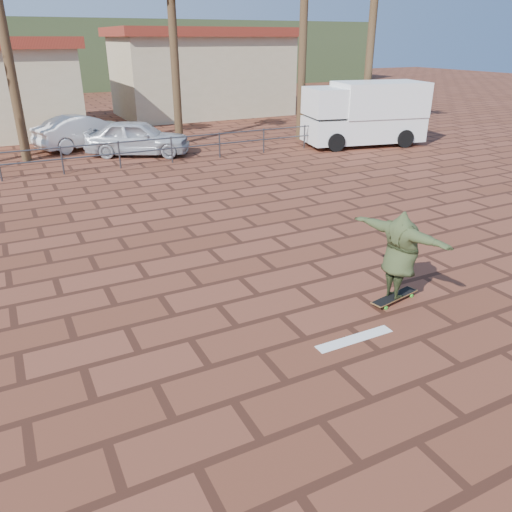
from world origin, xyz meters
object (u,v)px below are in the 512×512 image
Objects in this scene: skateboarder at (400,255)px; car_white at (85,131)px; car_silver at (138,138)px; campervan at (365,113)px; longboard at (395,297)px.

skateboarder reaches higher than car_white.
car_white is (-1.65, 2.55, -0.01)m from car_silver.
campervan is (8.67, 12.00, 0.49)m from skateboarder.
campervan reaches higher than skateboarder.
skateboarder is 0.47× the size of car_white.
campervan is 9.92m from car_silver.
campervan is at bearing -47.71° from skateboarder.
campervan is at bearing -77.72° from car_silver.
campervan is 12.31m from car_white.
car_silver reaches higher than longboard.
campervan reaches higher than car_silver.
longboard is 17.21m from car_white.
skateboarder is (0.00, -0.00, 0.84)m from longboard.
car_silver reaches higher than car_white.
car_white is (-11.23, 5.01, -0.72)m from campervan.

